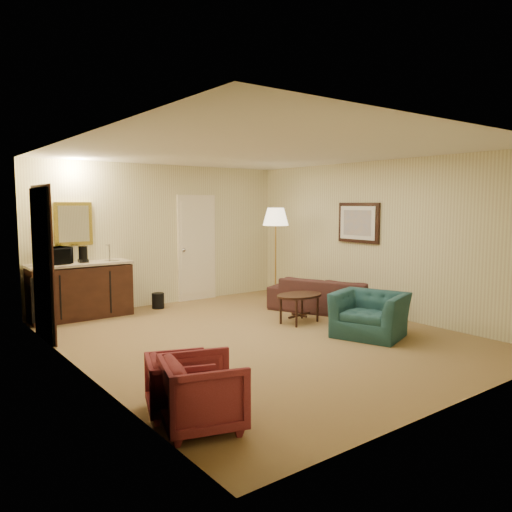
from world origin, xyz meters
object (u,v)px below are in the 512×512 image
at_px(sofa, 328,289).
at_px(rose_chair_near, 203,390).
at_px(teal_armchair, 370,307).
at_px(microwave, 53,254).
at_px(waste_bin, 158,301).
at_px(rose_chair_far, 180,381).
at_px(floor_lamp, 275,256).
at_px(wetbar_cabinet, 81,290).
at_px(coffee_table, 299,308).
at_px(coffee_maker, 83,254).

relative_size(sofa, rose_chair_near, 3.01).
bearing_deg(sofa, rose_chair_near, 98.52).
bearing_deg(teal_armchair, microwave, -157.74).
bearing_deg(waste_bin, rose_chair_far, -113.52).
distance_m(rose_chair_far, microwave, 4.40).
relative_size(sofa, floor_lamp, 1.11).
relative_size(rose_chair_near, microwave, 1.35).
bearing_deg(rose_chair_near, wetbar_cabinet, 11.31).
bearing_deg(waste_bin, rose_chair_near, -111.70).
height_order(sofa, teal_armchair, teal_armchair).
relative_size(wetbar_cabinet, teal_armchair, 1.70).
height_order(sofa, microwave, microwave).
bearing_deg(wetbar_cabinet, floor_lamp, -16.11).
relative_size(sofa, teal_armchair, 2.09).
relative_size(sofa, rose_chair_far, 3.49).
height_order(rose_chair_near, floor_lamp, floor_lamp).
xyz_separation_m(rose_chair_far, waste_bin, (1.85, 4.25, -0.15)).
relative_size(coffee_table, coffee_maker, 2.97).
relative_size(wetbar_cabinet, coffee_table, 2.04).
bearing_deg(wetbar_cabinet, rose_chair_far, -96.60).
bearing_deg(coffee_maker, rose_chair_far, -104.44).
distance_m(sofa, waste_bin, 3.05).
relative_size(rose_chair_near, rose_chair_far, 1.16).
relative_size(rose_chair_far, floor_lamp, 0.32).
relative_size(rose_chair_far, coffee_maker, 2.13).
relative_size(floor_lamp, waste_bin, 6.53).
xyz_separation_m(floor_lamp, coffee_maker, (-3.29, 0.97, 0.15)).
bearing_deg(coffee_table, teal_armchair, -77.51).
xyz_separation_m(coffee_table, floor_lamp, (0.70, 1.45, 0.68)).
xyz_separation_m(rose_chair_far, coffee_maker, (0.56, 4.32, 0.77)).
xyz_separation_m(wetbar_cabinet, coffee_table, (2.65, -2.42, -0.23)).
height_order(coffee_table, waste_bin, coffee_table).
xyz_separation_m(teal_armchair, coffee_table, (-0.27, 1.20, -0.19)).
height_order(teal_armchair, coffee_maker, coffee_maker).
height_order(wetbar_cabinet, floor_lamp, floor_lamp).
xyz_separation_m(rose_chair_far, coffee_table, (3.15, 1.90, -0.06)).
xyz_separation_m(waste_bin, microwave, (-1.76, 0.07, 0.95)).
distance_m(coffee_table, microwave, 4.00).
relative_size(coffee_table, waste_bin, 2.89).
xyz_separation_m(sofa, coffee_table, (-0.95, -0.30, -0.16)).
distance_m(teal_armchair, coffee_table, 1.24).
distance_m(waste_bin, microwave, 2.00).
xyz_separation_m(teal_armchair, coffee_maker, (-2.86, 3.62, 0.63)).
height_order(rose_chair_far, coffee_table, rose_chair_far).
xyz_separation_m(waste_bin, coffee_maker, (-1.29, 0.07, 0.92)).
height_order(coffee_table, floor_lamp, floor_lamp).
height_order(sofa, waste_bin, sofa).
relative_size(wetbar_cabinet, floor_lamp, 0.90).
distance_m(wetbar_cabinet, floor_lamp, 3.52).
bearing_deg(sofa, floor_lamp, -11.62).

